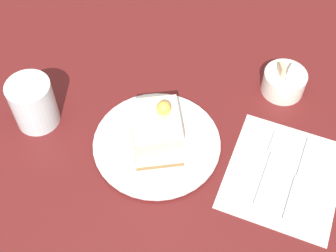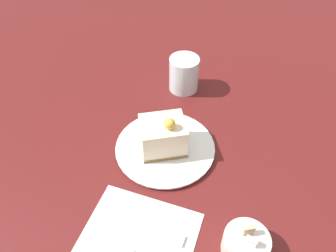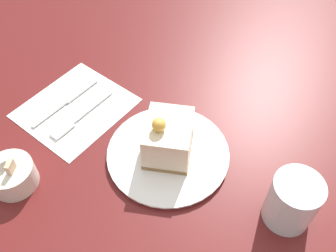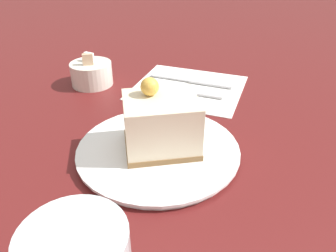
{
  "view_description": "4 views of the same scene",
  "coord_description": "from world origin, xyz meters",
  "px_view_note": "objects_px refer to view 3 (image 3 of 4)",
  "views": [
    {
      "loc": [
        0.14,
        -0.43,
        0.7
      ],
      "look_at": [
        0.06,
        0.03,
        0.06
      ],
      "focal_mm": 50.0,
      "sensor_mm": 36.0,
      "label": 1
    },
    {
      "loc": [
        0.52,
        0.09,
        0.58
      ],
      "look_at": [
        0.02,
        0.03,
        0.06
      ],
      "focal_mm": 35.0,
      "sensor_mm": 36.0,
      "label": 2
    },
    {
      "loc": [
        -0.14,
        0.39,
        0.58
      ],
      "look_at": [
        0.05,
        0.01,
        0.06
      ],
      "focal_mm": 40.0,
      "sensor_mm": 36.0,
      "label": 3
    },
    {
      "loc": [
        -0.33,
        -0.04,
        0.28
      ],
      "look_at": [
        0.02,
        0.01,
        0.06
      ],
      "focal_mm": 35.0,
      "sensor_mm": 36.0,
      "label": 4
    }
  ],
  "objects_px": {
    "cake_slice": "(168,138)",
    "knife": "(72,97)",
    "sugar_bowl": "(12,175)",
    "plate": "(168,154)",
    "fork": "(78,118)",
    "drinking_glass": "(292,201)"
  },
  "relations": [
    {
      "from": "cake_slice",
      "to": "fork",
      "type": "height_order",
      "value": "cake_slice"
    },
    {
      "from": "fork",
      "to": "cake_slice",
      "type": "bearing_deg",
      "value": -165.95
    },
    {
      "from": "plate",
      "to": "fork",
      "type": "bearing_deg",
      "value": -0.25
    },
    {
      "from": "cake_slice",
      "to": "sugar_bowl",
      "type": "distance_m",
      "value": 0.28
    },
    {
      "from": "plate",
      "to": "cake_slice",
      "type": "distance_m",
      "value": 0.04
    },
    {
      "from": "cake_slice",
      "to": "sugar_bowl",
      "type": "bearing_deg",
      "value": 21.78
    },
    {
      "from": "knife",
      "to": "sugar_bowl",
      "type": "relative_size",
      "value": 2.1
    },
    {
      "from": "fork",
      "to": "drinking_glass",
      "type": "bearing_deg",
      "value": -169.96
    },
    {
      "from": "cake_slice",
      "to": "knife",
      "type": "bearing_deg",
      "value": -25.82
    },
    {
      "from": "cake_slice",
      "to": "knife",
      "type": "distance_m",
      "value": 0.25
    },
    {
      "from": "knife",
      "to": "sugar_bowl",
      "type": "bearing_deg",
      "value": 111.02
    },
    {
      "from": "fork",
      "to": "drinking_glass",
      "type": "relative_size",
      "value": 1.66
    },
    {
      "from": "fork",
      "to": "drinking_glass",
      "type": "height_order",
      "value": "drinking_glass"
    },
    {
      "from": "cake_slice",
      "to": "knife",
      "type": "xyz_separation_m",
      "value": [
        0.25,
        -0.04,
        -0.04
      ]
    },
    {
      "from": "knife",
      "to": "plate",
      "type": "bearing_deg",
      "value": -176.59
    },
    {
      "from": "plate",
      "to": "drinking_glass",
      "type": "distance_m",
      "value": 0.23
    },
    {
      "from": "cake_slice",
      "to": "sugar_bowl",
      "type": "height_order",
      "value": "cake_slice"
    },
    {
      "from": "plate",
      "to": "fork",
      "type": "xyz_separation_m",
      "value": [
        0.2,
        -0.0,
        -0.0
      ]
    },
    {
      "from": "cake_slice",
      "to": "sugar_bowl",
      "type": "relative_size",
      "value": 1.45
    },
    {
      "from": "cake_slice",
      "to": "drinking_glass",
      "type": "xyz_separation_m",
      "value": [
        -0.23,
        0.03,
        -0.0
      ]
    },
    {
      "from": "plate",
      "to": "sugar_bowl",
      "type": "height_order",
      "value": "sugar_bowl"
    },
    {
      "from": "plate",
      "to": "sugar_bowl",
      "type": "relative_size",
      "value": 2.78
    }
  ]
}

